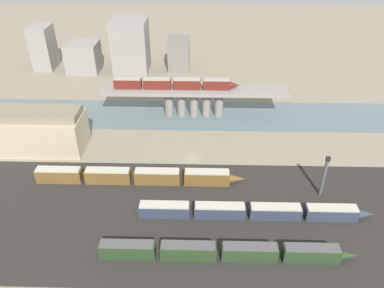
{
  "coord_description": "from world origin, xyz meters",
  "views": [
    {
      "loc": [
        2.41,
        -90.68,
        63.21
      ],
      "look_at": [
        0.0,
        1.52,
        4.06
      ],
      "focal_mm": 35.0,
      "sensor_mm": 36.0,
      "label": 1
    }
  ],
  "objects_px": {
    "train_on_bridge": "(175,84)",
    "signal_tower": "(324,176)",
    "train_yard_mid": "(254,211)",
    "train_yard_far": "(137,176)",
    "warehouse_building": "(36,130)",
    "train_yard_near": "(225,252)"
  },
  "relations": [
    {
      "from": "train_yard_near",
      "to": "warehouse_building",
      "type": "relative_size",
      "value": 1.91
    },
    {
      "from": "train_on_bridge",
      "to": "train_yard_far",
      "type": "bearing_deg",
      "value": -101.44
    },
    {
      "from": "train_yard_mid",
      "to": "signal_tower",
      "type": "bearing_deg",
      "value": 25.68
    },
    {
      "from": "train_on_bridge",
      "to": "train_yard_near",
      "type": "xyz_separation_m",
      "value": [
        14.31,
        -63.81,
        -10.06
      ]
    },
    {
      "from": "train_yard_mid",
      "to": "train_yard_far",
      "type": "height_order",
      "value": "train_yard_far"
    },
    {
      "from": "warehouse_building",
      "to": "train_yard_near",
      "type": "bearing_deg",
      "value": -37.04
    },
    {
      "from": "train_yard_far",
      "to": "train_yard_mid",
      "type": "bearing_deg",
      "value": -22.65
    },
    {
      "from": "train_yard_far",
      "to": "warehouse_building",
      "type": "xyz_separation_m",
      "value": [
        -32.68,
        16.27,
        4.15
      ]
    },
    {
      "from": "train_on_bridge",
      "to": "signal_tower",
      "type": "height_order",
      "value": "train_on_bridge"
    },
    {
      "from": "train_yard_far",
      "to": "warehouse_building",
      "type": "height_order",
      "value": "warehouse_building"
    },
    {
      "from": "train_on_bridge",
      "to": "signal_tower",
      "type": "relative_size",
      "value": 3.65
    },
    {
      "from": "signal_tower",
      "to": "train_yard_near",
      "type": "bearing_deg",
      "value": -140.2
    },
    {
      "from": "signal_tower",
      "to": "train_yard_far",
      "type": "bearing_deg",
      "value": 175.55
    },
    {
      "from": "train_on_bridge",
      "to": "train_yard_near",
      "type": "distance_m",
      "value": 66.16
    },
    {
      "from": "train_yard_near",
      "to": "signal_tower",
      "type": "distance_m",
      "value": 33.63
    },
    {
      "from": "train_on_bridge",
      "to": "train_yard_far",
      "type": "xyz_separation_m",
      "value": [
        -7.83,
        -38.71,
        -9.91
      ]
    },
    {
      "from": "train_yard_near",
      "to": "train_on_bridge",
      "type": "bearing_deg",
      "value": 102.64
    },
    {
      "from": "train_yard_mid",
      "to": "warehouse_building",
      "type": "xyz_separation_m",
      "value": [
        -62.41,
        28.68,
        4.5
      ]
    },
    {
      "from": "train_yard_mid",
      "to": "train_yard_far",
      "type": "xyz_separation_m",
      "value": [
        -29.73,
        12.41,
        0.35
      ]
    },
    {
      "from": "signal_tower",
      "to": "warehouse_building",
      "type": "bearing_deg",
      "value": 166.05
    },
    {
      "from": "train_yard_near",
      "to": "train_yard_mid",
      "type": "relative_size",
      "value": 0.97
    },
    {
      "from": "train_on_bridge",
      "to": "signal_tower",
      "type": "bearing_deg",
      "value": -46.71
    }
  ]
}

